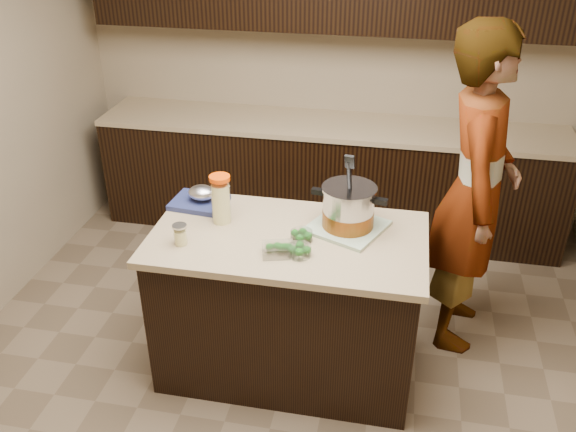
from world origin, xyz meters
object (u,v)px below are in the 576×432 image
lemonade_pitcher (221,201)px  person (474,193)px  island (288,304)px  stock_pot (348,209)px

lemonade_pitcher → person: size_ratio=0.14×
island → lemonade_pitcher: lemonade_pitcher is taller
lemonade_pitcher → stock_pot: bearing=4.9°
island → lemonade_pitcher: 0.70m
stock_pot → lemonade_pitcher: bearing=-166.7°
island → person: bearing=29.0°
lemonade_pitcher → person: bearing=18.8°
island → lemonade_pitcher: size_ratio=5.36×
stock_pot → island: bearing=-146.7°
island → person: person is taller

